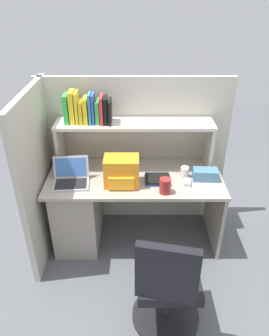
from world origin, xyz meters
The scene contains 14 objects.
ground_plane centered at (0.00, 0.00, 0.00)m, with size 8.00×8.00×0.00m, color #595B60.
desk centered at (-0.39, 0.00, 0.40)m, with size 1.60×0.70×0.73m.
cubicle_partition_rear centered at (0.00, 0.38, 0.78)m, with size 1.84×0.05×1.55m, color #B2ADA0.
cubicle_partition_left centered at (-0.85, -0.05, 0.78)m, with size 0.05×1.06×1.55m, color #B2ADA0.
overhead_hutch centered at (0.00, 0.20, 1.08)m, with size 1.44×0.28×0.45m.
reference_books_on_shelf centered at (-0.42, 0.20, 1.30)m, with size 0.42×0.18×0.29m.
laptop centered at (-0.56, -0.10, 0.78)m, with size 0.33×0.28×0.22m.
backpack centered at (-0.11, -0.13, 0.86)m, with size 0.30×0.23×0.26m.
computer_mouse centered at (0.47, -0.12, 0.75)m, with size 0.06×0.10×0.03m, color silver.
paper_cup centered at (0.46, -0.01, 0.78)m, with size 0.08×0.08×0.10m, color white.
tissue_box centered at (0.64, -0.04, 0.78)m, with size 0.22×0.12×0.10m, color teal.
snack_canister centered at (0.26, -0.26, 0.80)m, with size 0.10×0.10×0.14m, color maroon.
desk_book_stack centered at (0.21, -0.08, 0.75)m, with size 0.23×0.18×0.04m.
office_chair centered at (0.23, -0.97, 0.39)m, with size 0.52×0.53×0.93m.
Camera 1 is at (0.00, -2.51, 2.29)m, focal length 34.41 mm.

